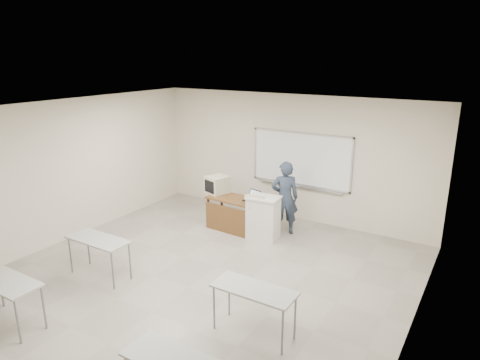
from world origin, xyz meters
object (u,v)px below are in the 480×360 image
Objects in this scene: instructor_desk at (232,209)px; keyboard at (255,197)px; crt_monitor at (218,185)px; presenter at (285,198)px; mouse at (251,204)px; laptop at (252,198)px; podium at (263,218)px; whiteboard at (301,160)px.

keyboard is at bearing -6.49° from instructor_desk.
presenter is at bearing 26.70° from crt_monitor.
crt_monitor reaches higher than keyboard.
mouse is (0.55, -0.09, 0.25)m from instructor_desk.
keyboard reaches higher than laptop.
presenter is (0.26, 0.50, 0.35)m from podium.
presenter reaches higher than laptop.
whiteboard is 1.70m from keyboard.
instructor_desk is at bearing -6.07° from crt_monitor.
podium is 0.54m from laptop.
whiteboard is 1.79m from podium.
crt_monitor is at bearing 160.31° from instructor_desk.
podium is at bearing 7.44° from crt_monitor.
keyboard reaches higher than instructor_desk.
keyboard is at bearing -38.50° from laptop.
mouse reaches higher than instructor_desk.
crt_monitor is at bearing 165.22° from podium.
crt_monitor is 4.86× the size of mouse.
podium is (-0.19, -1.47, -1.00)m from whiteboard.
whiteboard is 5.07× the size of crt_monitor.
podium reaches higher than mouse.
podium is at bearing -12.28° from laptop.
keyboard is at bearing -17.81° from mouse.
crt_monitor is at bearing 158.31° from keyboard.
keyboard is 0.75m from presenter.
whiteboard reaches higher than laptop.
laptop is 3.03× the size of mouse.
mouse is 0.79m from presenter.
presenter reaches higher than keyboard.
presenter is at bearing 38.54° from laptop.
whiteboard is at bearing 77.39° from podium.
laptop is 0.18× the size of presenter.
presenter is (0.07, -0.97, -0.65)m from whiteboard.
laptop is 0.42m from keyboard.
laptop is at bearing 149.91° from podium.
instructor_desk is at bearing -141.94° from laptop.
instructor_desk is at bearing -123.68° from whiteboard.
presenter is at bearing 29.15° from instructor_desk.
keyboard is at bearing -102.06° from whiteboard.
instructor_desk is 4.11× the size of laptop.
crt_monitor is (-1.34, 0.23, 0.47)m from podium.
presenter is at bearing 51.13° from keyboard.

